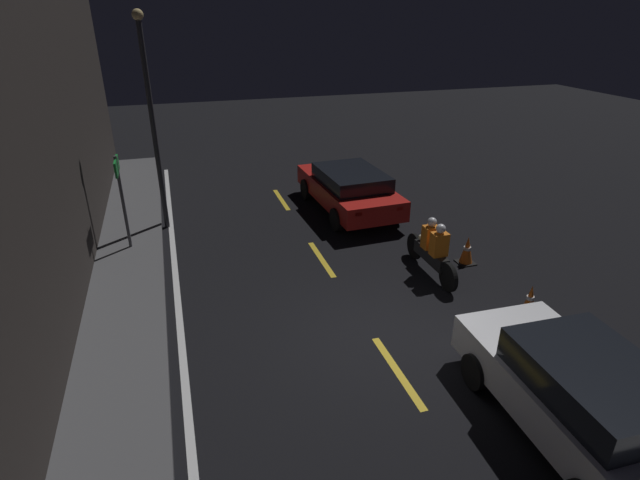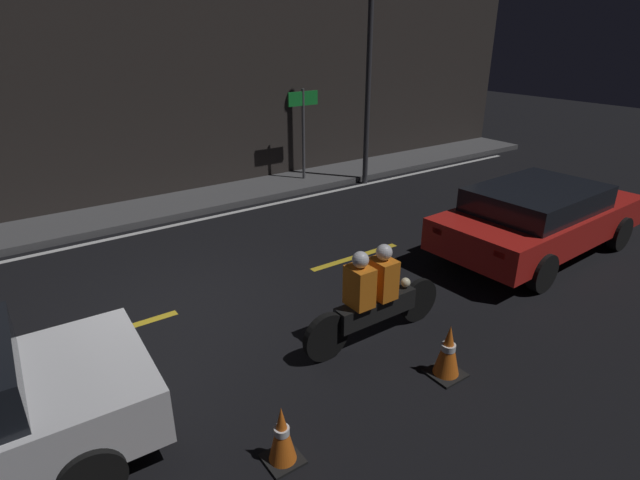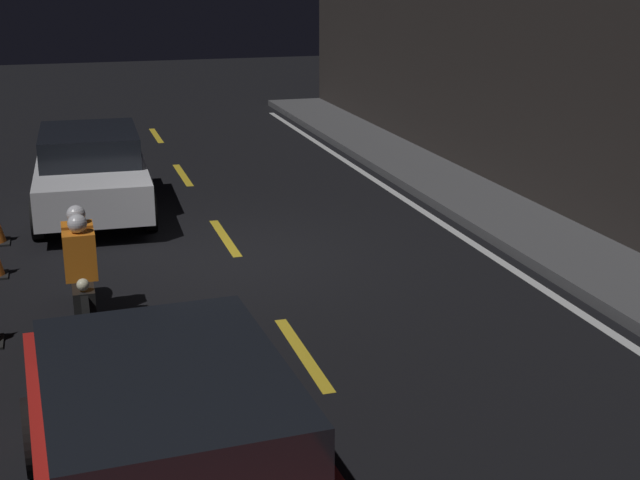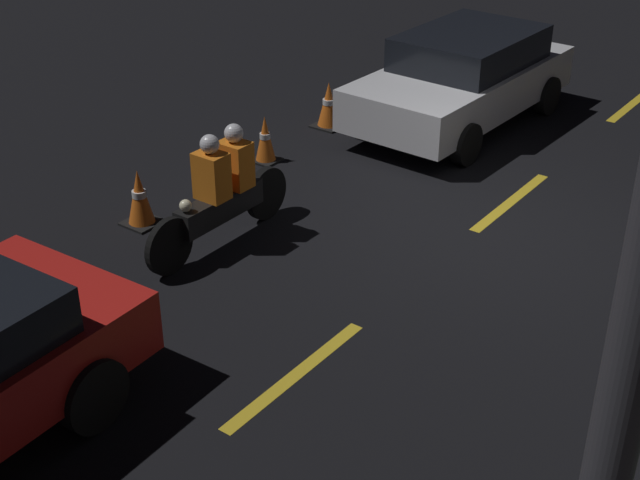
# 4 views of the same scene
# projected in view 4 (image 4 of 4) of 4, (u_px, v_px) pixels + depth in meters

# --- Properties ---
(ground_plane) EXTENTS (56.00, 56.00, 0.00)m
(ground_plane) POSITION_uv_depth(u_px,v_px,m) (474.00, 231.00, 10.73)
(ground_plane) COLOR black
(lane_dash_b) EXTENTS (2.00, 0.14, 0.01)m
(lane_dash_b) POSITION_uv_depth(u_px,v_px,m) (632.00, 104.00, 14.61)
(lane_dash_b) COLOR gold
(lane_dash_b) RESTS_ON ground
(lane_dash_c) EXTENTS (2.00, 0.14, 0.01)m
(lane_dash_c) POSITION_uv_depth(u_px,v_px,m) (511.00, 202.00, 11.44)
(lane_dash_c) COLOR gold
(lane_dash_c) RESTS_ON ground
(lane_dash_d) EXTENTS (2.00, 0.14, 0.01)m
(lane_dash_d) POSITION_uv_depth(u_px,v_px,m) (296.00, 374.00, 8.27)
(lane_dash_d) COLOR gold
(lane_dash_d) RESTS_ON ground
(sedan_white) EXTENTS (4.13, 2.01, 1.41)m
(sedan_white) POSITION_uv_depth(u_px,v_px,m) (463.00, 77.00, 13.50)
(sedan_white) COLOR silver
(sedan_white) RESTS_ON ground
(motorcycle) EXTENTS (2.33, 0.36, 1.40)m
(motorcycle) POSITION_uv_depth(u_px,v_px,m) (223.00, 191.00, 10.20)
(motorcycle) COLOR black
(motorcycle) RESTS_ON ground
(traffic_cone_near) EXTENTS (0.45, 0.45, 0.71)m
(traffic_cone_near) POSITION_uv_depth(u_px,v_px,m) (329.00, 105.00, 13.57)
(traffic_cone_near) COLOR black
(traffic_cone_near) RESTS_ON ground
(traffic_cone_mid) EXTENTS (0.37, 0.37, 0.67)m
(traffic_cone_mid) POSITION_uv_depth(u_px,v_px,m) (265.00, 140.00, 12.42)
(traffic_cone_mid) COLOR black
(traffic_cone_mid) RESTS_ON ground
(traffic_cone_far) EXTENTS (0.42, 0.42, 0.71)m
(traffic_cone_far) POSITION_uv_depth(u_px,v_px,m) (140.00, 198.00, 10.74)
(traffic_cone_far) COLOR black
(traffic_cone_far) RESTS_ON ground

